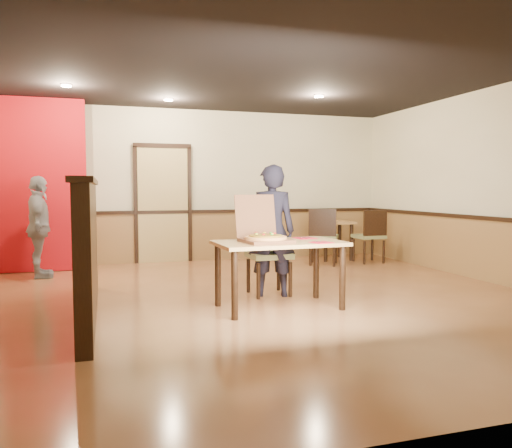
{
  "coord_description": "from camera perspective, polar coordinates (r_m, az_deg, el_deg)",
  "views": [
    {
      "loc": [
        -1.82,
        -5.73,
        1.35
      ],
      "look_at": [
        -0.08,
        0.0,
        0.92
      ],
      "focal_mm": 35.0,
      "sensor_mm": 36.0,
      "label": 1
    }
  ],
  "objects": [
    {
      "name": "side_chair_left",
      "position": [
        8.84,
        7.67,
        -1.17
      ],
      "size": [
        0.67,
        0.67,
        1.0
      ],
      "rotation": [
        0.0,
        0.0,
        2.62
      ],
      "color": "olive",
      "rests_on": "floor"
    },
    {
      "name": "spot_c",
      "position": [
        8.05,
        7.2,
        14.3
      ],
      "size": [
        0.14,
        0.14,
        0.02
      ],
      "primitive_type": "cylinder",
      "color": "beige",
      "rests_on": "ceiling"
    },
    {
      "name": "booth_partition",
      "position": [
        5.57,
        -18.66,
        -2.45
      ],
      "size": [
        0.2,
        3.1,
        1.44
      ],
      "color": "black",
      "rests_on": "floor"
    },
    {
      "name": "wainscot_right",
      "position": [
        7.85,
        25.64,
        -2.89
      ],
      "size": [
        0.04,
        7.0,
        0.9
      ],
      "primitive_type": "cube",
      "color": "olive",
      "rests_on": "floor"
    },
    {
      "name": "napkin_near",
      "position": [
        5.5,
        7.45,
        -2.1
      ],
      "size": [
        0.24,
        0.24,
        0.01
      ],
      "rotation": [
        0.0,
        0.0,
        0.22
      ],
      "color": "red",
      "rests_on": "main_table"
    },
    {
      "name": "chair_rail_back",
      "position": [
        9.37,
        -5.7,
        1.44
      ],
      "size": [
        7.0,
        0.06,
        0.06
      ],
      "primitive_type": "cube",
      "color": "black",
      "rests_on": "wall_back"
    },
    {
      "name": "spot_a",
      "position": [
        7.68,
        -20.88,
        14.56
      ],
      "size": [
        0.14,
        0.14,
        0.02
      ],
      "primitive_type": "cylinder",
      "color": "beige",
      "rests_on": "ceiling"
    },
    {
      "name": "wall_back",
      "position": [
        9.41,
        -5.78,
        4.37
      ],
      "size": [
        7.0,
        0.0,
        7.0
      ],
      "primitive_type": "plane",
      "rotation": [
        1.57,
        0.0,
        0.0
      ],
      "color": "beige",
      "rests_on": "floor"
    },
    {
      "name": "passerby",
      "position": [
        8.17,
        -23.55,
        -0.32
      ],
      "size": [
        0.45,
        0.93,
        1.54
      ],
      "primitive_type": "imported",
      "rotation": [
        0.0,
        0.0,
        1.66
      ],
      "color": "gray",
      "rests_on": "floor"
    },
    {
      "name": "diner",
      "position": [
        6.22,
        1.76,
        -0.78
      ],
      "size": [
        0.68,
        0.54,
        1.64
      ],
      "primitive_type": "imported",
      "rotation": [
        0.0,
        0.0,
        2.88
      ],
      "color": "black",
      "rests_on": "floor"
    },
    {
      "name": "condiment",
      "position": [
        9.52,
        8.43,
        0.77
      ],
      "size": [
        0.06,
        0.06,
        0.16
      ],
      "primitive_type": "cylinder",
      "color": "#92501A",
      "rests_on": "side_table"
    },
    {
      "name": "side_chair_right",
      "position": [
        9.26,
        12.98,
        -1.12
      ],
      "size": [
        0.48,
        0.48,
        0.96
      ],
      "rotation": [
        0.0,
        0.0,
        3.16
      ],
      "color": "olive",
      "rests_on": "floor"
    },
    {
      "name": "back_door",
      "position": [
        9.25,
        -10.58,
        2.16
      ],
      "size": [
        0.9,
        0.06,
        2.1
      ],
      "primitive_type": "cube",
      "color": "#D7BB6E",
      "rests_on": "wall_back"
    },
    {
      "name": "pizza_box",
      "position": [
        5.52,
        0.9,
        -1.38
      ],
      "size": [
        0.55,
        0.63,
        0.52
      ],
      "rotation": [
        0.0,
        0.0,
        0.11
      ],
      "color": "brown",
      "rests_on": "main_table"
    },
    {
      "name": "red_accent_panel",
      "position": [
        8.8,
        -24.02,
        4.06
      ],
      "size": [
        1.6,
        0.2,
        2.78
      ],
      "primitive_type": "cube",
      "color": "#B30C14",
      "rests_on": "floor"
    },
    {
      "name": "wall_right",
      "position": [
        7.82,
        26.02,
        4.05
      ],
      "size": [
        0.0,
        7.0,
        7.0
      ],
      "primitive_type": "plane",
      "rotation": [
        1.57,
        0.0,
        -1.57
      ],
      "color": "beige",
      "rests_on": "floor"
    },
    {
      "name": "chair_rail_right",
      "position": [
        7.8,
        25.64,
        0.53
      ],
      "size": [
        0.06,
        7.0,
        0.06
      ],
      "primitive_type": "cube",
      "color": "black",
      "rests_on": "wall_right"
    },
    {
      "name": "main_table",
      "position": [
        5.61,
        2.67,
        -3.11
      ],
      "size": [
        1.45,
        0.87,
        0.76
      ],
      "rotation": [
        0.0,
        0.0,
        0.05
      ],
      "color": "tan",
      "rests_on": "floor"
    },
    {
      "name": "wainscot_back",
      "position": [
        9.42,
        -5.7,
        -1.41
      ],
      "size": [
        7.0,
        0.04,
        0.9
      ],
      "primitive_type": "cube",
      "color": "olive",
      "rests_on": "floor"
    },
    {
      "name": "napkin_far",
      "position": [
        5.96,
        5.6,
        -1.61
      ],
      "size": [
        0.25,
        0.25,
        0.01
      ],
      "rotation": [
        0.0,
        0.0,
        0.15
      ],
      "color": "red",
      "rests_on": "main_table"
    },
    {
      "name": "side_table",
      "position": [
        9.6,
        8.79,
        -0.73
      ],
      "size": [
        0.7,
        0.7,
        0.73
      ],
      "rotation": [
        0.0,
        0.0,
        -0.03
      ],
      "color": "tan",
      "rests_on": "floor"
    },
    {
      "name": "floor",
      "position": [
        6.17,
        0.7,
        -8.55
      ],
      "size": [
        7.0,
        7.0,
        0.0
      ],
      "primitive_type": "plane",
      "color": "#AF7144",
      "rests_on": "ground"
    },
    {
      "name": "spot_b",
      "position": [
        8.42,
        -9.99,
        13.81
      ],
      "size": [
        0.14,
        0.14,
        0.02
      ],
      "primitive_type": "cylinder",
      "color": "beige",
      "rests_on": "ceiling"
    },
    {
      "name": "ceiling",
      "position": [
        6.19,
        0.73,
        17.65
      ],
      "size": [
        7.0,
        7.0,
        0.0
      ],
      "primitive_type": "plane",
      "rotation": [
        3.14,
        0.0,
        0.0
      ],
      "color": "black",
      "rests_on": "wall_back"
    },
    {
      "name": "pizza",
      "position": [
        5.48,
        1.14,
        -1.58
      ],
      "size": [
        0.46,
        0.46,
        0.03
      ],
      "primitive_type": "cylinder",
      "rotation": [
        0.0,
        0.0,
        0.01
      ],
      "color": "#E19951",
      "rests_on": "pizza_box"
    },
    {
      "name": "diner_chair",
      "position": [
        6.4,
        1.26,
        -3.01
      ],
      "size": [
        0.51,
        0.51,
        1.02
      ],
      "rotation": [
        0.0,
        0.0,
        0.02
      ],
      "color": "olive",
      "rests_on": "floor"
    }
  ]
}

